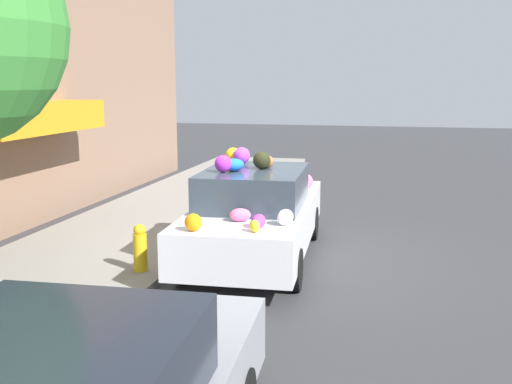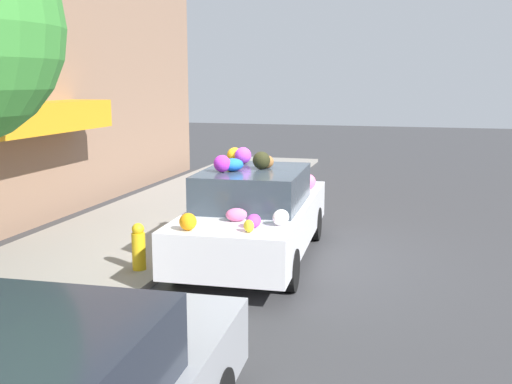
{
  "view_description": "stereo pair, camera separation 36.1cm",
  "coord_description": "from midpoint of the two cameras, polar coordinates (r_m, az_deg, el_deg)",
  "views": [
    {
      "loc": [
        -9.08,
        -2.09,
        2.83
      ],
      "look_at": [
        0.0,
        0.06,
        1.1
      ],
      "focal_mm": 42.0,
      "sensor_mm": 36.0,
      "label": 1
    },
    {
      "loc": [
        -8.99,
        -2.44,
        2.83
      ],
      "look_at": [
        0.0,
        0.06,
        1.1
      ],
      "focal_mm": 42.0,
      "sensor_mm": 36.0,
      "label": 2
    }
  ],
  "objects": [
    {
      "name": "ground_plane",
      "position": [
        9.74,
        1.43,
        -6.4
      ],
      "size": [
        60.0,
        60.0,
        0.0
      ],
      "primitive_type": "plane",
      "color": "#38383A"
    },
    {
      "name": "sidewalk_curb",
      "position": [
        10.68,
        -12.82,
        -4.86
      ],
      "size": [
        24.0,
        3.2,
        0.1
      ],
      "color": "gray",
      "rests_on": "ground"
    },
    {
      "name": "art_car",
      "position": [
        9.54,
        1.04,
        -1.96
      ],
      "size": [
        4.54,
        1.95,
        1.76
      ],
      "rotation": [
        0.0,
        0.0,
        0.05
      ],
      "color": "silver",
      "rests_on": "ground"
    },
    {
      "name": "fire_hydrant",
      "position": [
        8.92,
        -9.98,
        -5.16
      ],
      "size": [
        0.2,
        0.2,
        0.7
      ],
      "color": "gold",
      "rests_on": "sidewalk_curb"
    }
  ]
}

